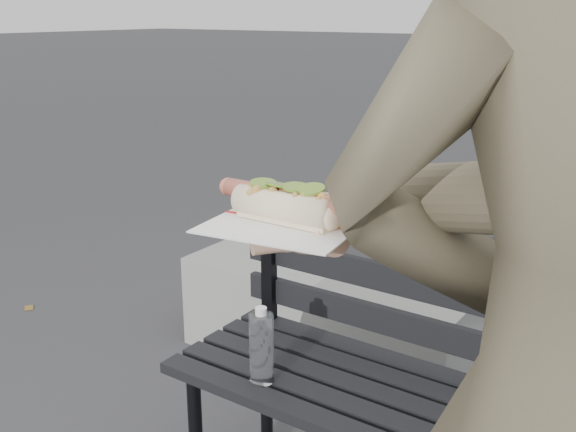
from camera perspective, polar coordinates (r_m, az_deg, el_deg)
name	(u,v)px	position (r m, az deg, el deg)	size (l,w,h in m)	color
park_bench	(454,385)	(1.77, 13.89, -13.73)	(1.50, 0.44, 0.88)	black
concrete_block	(324,319)	(2.80, 3.08, -8.70)	(1.20, 0.40, 0.40)	slate
held_hotdog	(444,204)	(0.84, 13.10, 1.03)	(0.62, 0.31, 0.20)	brown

